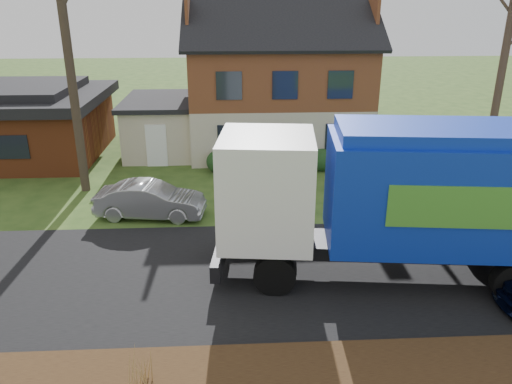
{
  "coord_description": "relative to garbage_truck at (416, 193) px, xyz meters",
  "views": [
    {
      "loc": [
        -0.61,
        -13.01,
        7.74
      ],
      "look_at": [
        0.23,
        2.5,
        1.71
      ],
      "focal_mm": 35.0,
      "sensor_mm": 36.0,
      "label": 1
    }
  ],
  "objects": [
    {
      "name": "ground",
      "position": [
        -4.58,
        0.24,
        -2.65
      ],
      "size": [
        120.0,
        120.0,
        0.0
      ],
      "primitive_type": "plane",
      "color": "#294617",
      "rests_on": "ground"
    },
    {
      "name": "road",
      "position": [
        -4.58,
        0.24,
        -2.64
      ],
      "size": [
        80.0,
        7.0,
        0.02
      ],
      "primitive_type": "cube",
      "color": "black",
      "rests_on": "ground"
    },
    {
      "name": "main_house",
      "position": [
        -3.09,
        14.14,
        1.38
      ],
      "size": [
        12.95,
        8.95,
        9.26
      ],
      "color": "beige",
      "rests_on": "ground"
    },
    {
      "name": "ranch_house",
      "position": [
        -16.58,
        13.24,
        -0.83
      ],
      "size": [
        9.8,
        8.2,
        3.7
      ],
      "color": "#954320",
      "rests_on": "ground"
    },
    {
      "name": "garbage_truck",
      "position": [
        0.0,
        0.0,
        0.0
      ],
      "size": [
        10.96,
        4.04,
        4.59
      ],
      "rotation": [
        0.0,
        0.0,
        -0.11
      ],
      "color": "black",
      "rests_on": "ground"
    },
    {
      "name": "silver_sedan",
      "position": [
        -8.23,
        4.79,
        -1.98
      ],
      "size": [
        4.2,
        1.9,
        1.34
      ],
      "primitive_type": "imported",
      "rotation": [
        0.0,
        0.0,
        1.45
      ],
      "color": "#9A9DA1",
      "rests_on": "ground"
    },
    {
      "name": "grass_clump_mid",
      "position": [
        -7.08,
        -4.54,
        -1.85
      ],
      "size": [
        0.35,
        0.29,
        0.98
      ],
      "color": "#9D7A45",
      "rests_on": "mulch_verge"
    }
  ]
}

